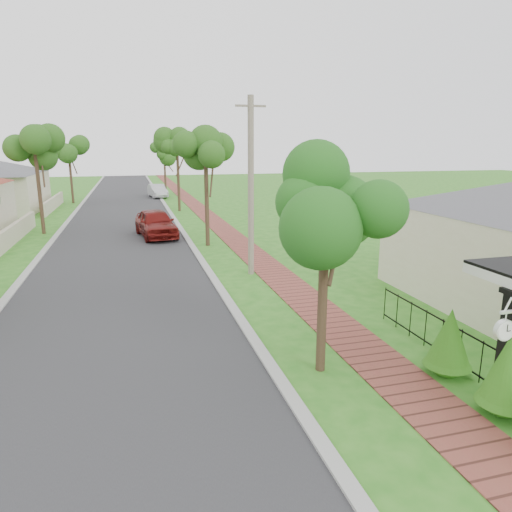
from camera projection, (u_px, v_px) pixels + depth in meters
name	position (u px, v px, depth m)	size (l,w,h in m)	color
ground	(268.00, 416.00, 8.87)	(160.00, 160.00, 0.00)	#286F1A
road	(121.00, 236.00, 26.85)	(7.00, 120.00, 0.02)	#28282B
kerb_right	(183.00, 233.00, 27.79)	(0.30, 120.00, 0.10)	#9E9E99
kerb_left	(54.00, 239.00, 25.91)	(0.30, 120.00, 0.10)	#9E9E99
sidewalk	(225.00, 231.00, 28.46)	(1.50, 120.00, 0.03)	brown
porch_post	(507.00, 358.00, 8.84)	(0.48, 0.48, 2.52)	black
picket_fence	(481.00, 361.00, 10.01)	(0.03, 8.02, 1.00)	black
street_trees	(120.00, 155.00, 32.24)	(10.70, 37.65, 5.89)	#382619
parked_car_red	(156.00, 223.00, 26.36)	(1.88, 4.68, 1.60)	maroon
parked_car_white	(157.00, 191.00, 47.01)	(1.42, 4.08, 1.34)	#BBBBBD
near_tree	(326.00, 208.00, 9.83)	(1.87, 1.87, 4.81)	#382619
utility_pole	(251.00, 187.00, 18.01)	(1.20, 0.24, 7.02)	gray
station_clock	(505.00, 328.00, 8.13)	(0.73, 0.13, 0.56)	white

